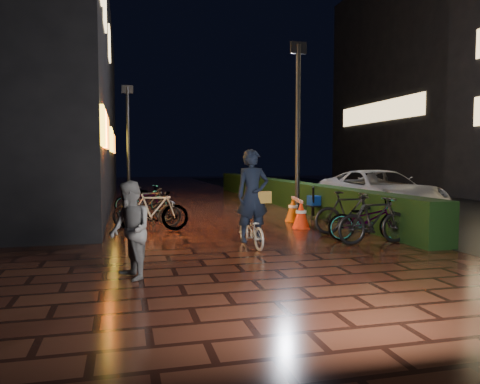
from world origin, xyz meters
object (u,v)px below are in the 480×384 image
object	(u,v)px
bystander_person	(130,230)
van	(379,192)
cart_assembly	(315,202)
traffic_barrier	(297,212)
cyclist	(252,211)

from	to	relation	value
bystander_person	van	size ratio (longest dim) A/B	0.29
van	cart_assembly	world-z (taller)	van
traffic_barrier	cart_assembly	size ratio (longest dim) A/B	1.82
van	cyclist	xyz separation A→B (m)	(-5.82, -4.84, 0.01)
traffic_barrier	van	bearing A→B (deg)	26.62
bystander_person	cart_assembly	distance (m)	8.51
bystander_person	traffic_barrier	world-z (taller)	bystander_person
bystander_person	traffic_barrier	bearing A→B (deg)	118.33
van	cart_assembly	bearing A→B (deg)	-167.50
van	cart_assembly	distance (m)	2.69
cyclist	traffic_barrier	distance (m)	3.71
cart_assembly	bystander_person	bearing A→B (deg)	-132.34
bystander_person	cyclist	xyz separation A→B (m)	(2.52, 2.08, 0.00)
cyclist	cart_assembly	distance (m)	5.29
cyclist	cart_assembly	world-z (taller)	cyclist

